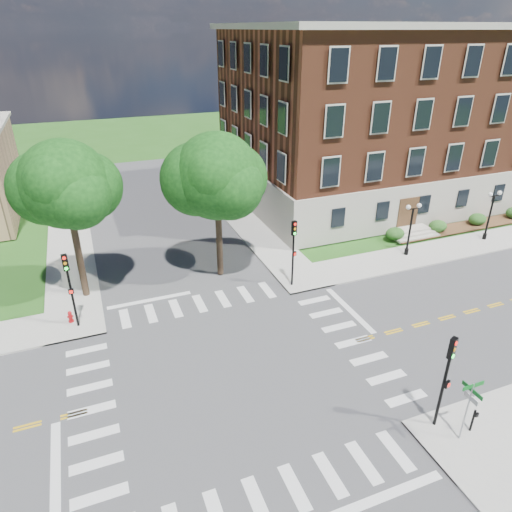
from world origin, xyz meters
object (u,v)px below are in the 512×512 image
object	(u,v)px
traffic_signal_se	(447,372)
fire_hydrant	(70,317)
twin_lamp_east	(490,213)
traffic_signal_nw	(69,282)
twin_lamp_west	(410,226)
street_sign_pole	(470,401)
push_button_post	(473,420)
traffic_signal_ne	(294,245)

from	to	relation	value
traffic_signal_se	fire_hydrant	xyz separation A→B (m)	(-15.19, 14.58, -2.72)
traffic_signal_se	twin_lamp_east	bearing A→B (deg)	39.55
traffic_signal_nw	twin_lamp_west	size ratio (longest dim) A/B	1.13
traffic_signal_se	street_sign_pole	size ratio (longest dim) A/B	1.55
street_sign_pole	push_button_post	xyz separation A→B (m)	(0.76, 0.15, -1.51)
street_sign_pole	traffic_signal_nw	bearing A→B (deg)	135.49
fire_hydrant	push_button_post	bearing A→B (deg)	-43.27
traffic_signal_se	fire_hydrant	distance (m)	21.23
twin_lamp_east	push_button_post	size ratio (longest dim) A/B	3.53
traffic_signal_ne	push_button_post	bearing A→B (deg)	-82.64
traffic_signal_ne	twin_lamp_west	size ratio (longest dim) A/B	1.13
traffic_signal_se	traffic_signal_nw	size ratio (longest dim) A/B	1.00
traffic_signal_se	traffic_signal_ne	bearing A→B (deg)	92.71
traffic_signal_se	push_button_post	xyz separation A→B (m)	(1.24, -0.88, -2.39)
street_sign_pole	push_button_post	bearing A→B (deg)	10.85
traffic_signal_nw	push_button_post	world-z (taller)	traffic_signal_nw
traffic_signal_nw	push_button_post	xyz separation A→B (m)	(16.04, -14.87, -2.39)
twin_lamp_east	traffic_signal_se	bearing A→B (deg)	-140.45
traffic_signal_nw	fire_hydrant	distance (m)	2.81
twin_lamp_east	push_button_post	world-z (taller)	twin_lamp_east
street_sign_pole	fire_hydrant	xyz separation A→B (m)	(-15.67, 15.61, -1.84)
traffic_signal_se	twin_lamp_west	bearing A→B (deg)	56.33
traffic_signal_ne	fire_hydrant	world-z (taller)	traffic_signal_ne
push_button_post	traffic_signal_nw	bearing A→B (deg)	137.16
traffic_signal_ne	twin_lamp_east	size ratio (longest dim) A/B	1.13
traffic_signal_se	street_sign_pole	xyz separation A→B (m)	(0.48, -1.02, -0.88)
traffic_signal_ne	fire_hydrant	xyz separation A→B (m)	(-14.54, 0.83, -2.72)
traffic_signal_nw	twin_lamp_west	world-z (taller)	traffic_signal_nw
fire_hydrant	traffic_signal_se	bearing A→B (deg)	-43.83
street_sign_pole	fire_hydrant	bearing A→B (deg)	135.11
traffic_signal_se	traffic_signal_nw	distance (m)	20.37
traffic_signal_ne	street_sign_pole	distance (m)	14.84
twin_lamp_west	traffic_signal_ne	bearing A→B (deg)	-174.28
twin_lamp_west	fire_hydrant	xyz separation A→B (m)	(-25.05, -0.22, -2.06)
traffic_signal_se	twin_lamp_east	xyz separation A→B (m)	(17.96, 14.83, -0.66)
twin_lamp_west	twin_lamp_east	world-z (taller)	same
twin_lamp_west	street_sign_pole	size ratio (longest dim) A/B	1.36
traffic_signal_se	fire_hydrant	size ratio (longest dim) A/B	6.40
twin_lamp_west	street_sign_pole	xyz separation A→B (m)	(-9.38, -15.83, -0.21)
twin_lamp_west	traffic_signal_se	bearing A→B (deg)	-123.67
traffic_signal_nw	traffic_signal_ne	bearing A→B (deg)	-0.99
traffic_signal_se	traffic_signal_ne	distance (m)	13.76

